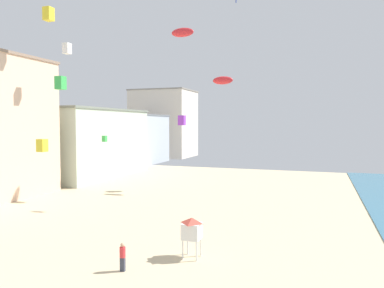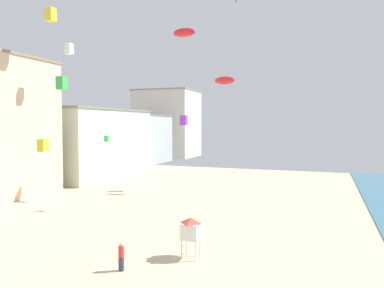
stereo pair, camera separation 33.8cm
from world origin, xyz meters
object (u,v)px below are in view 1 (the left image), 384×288
at_px(kite_yellow_box, 42,145).
at_px(kite_red_parafoil, 183,32).
at_px(kite_green_box_2, 60,83).
at_px(kite_red_parafoil_2, 223,80).
at_px(kite_flyer, 123,255).
at_px(kite_purple_box, 182,120).
at_px(kite_green_box, 104,139).
at_px(kite_yellow_box_2, 48,14).
at_px(lifeguard_stand, 192,229).
at_px(kite_white_box, 67,48).

height_order(kite_yellow_box, kite_red_parafoil, kite_red_parafoil).
height_order(kite_green_box_2, kite_red_parafoil_2, kite_red_parafoil_2).
bearing_deg(kite_flyer, kite_green_box_2, -111.17).
bearing_deg(kite_green_box_2, kite_red_parafoil, 64.73).
distance_m(kite_yellow_box, kite_green_box_2, 6.83).
bearing_deg(kite_purple_box, kite_green_box_2, -105.12).
bearing_deg(kite_green_box, kite_purple_box, 15.85).
relative_size(kite_red_parafoil, kite_yellow_box_2, 1.97).
bearing_deg(kite_green_box_2, kite_green_box, 109.00).
relative_size(kite_flyer, lifeguard_stand, 0.64).
bearing_deg(kite_red_parafoil, kite_green_box_2, -115.27).
height_order(kite_yellow_box, kite_yellow_box_2, kite_yellow_box_2).
height_order(kite_flyer, kite_green_box_2, kite_green_box_2).
bearing_deg(kite_flyer, kite_yellow_box_2, -113.12).
height_order(kite_white_box, kite_red_parafoil, kite_red_parafoil).
xyz_separation_m(kite_flyer, kite_red_parafoil_2, (-1.00, 26.36, 12.86)).
distance_m(kite_yellow_box_2, kite_red_parafoil_2, 20.87).
bearing_deg(kite_flyer, kite_green_box, -128.77).
distance_m(kite_green_box, kite_red_parafoil, 16.76).
height_order(kite_flyer, kite_purple_box, kite_purple_box).
xyz_separation_m(kite_purple_box, kite_red_parafoil, (1.62, -3.96, 9.98)).
height_order(kite_flyer, kite_red_parafoil, kite_red_parafoil).
xyz_separation_m(kite_purple_box, kite_red_parafoil_2, (5.16, 0.73, 4.93)).
xyz_separation_m(kite_purple_box, kite_green_box_2, (-4.66, -17.26, 3.10)).
relative_size(kite_yellow_box, kite_yellow_box_2, 0.71).
xyz_separation_m(kite_green_box_2, kite_yellow_box_2, (-5.56, 5.23, 7.86)).
height_order(kite_green_box, kite_green_box_2, kite_green_box_2).
xyz_separation_m(kite_purple_box, kite_yellow_box, (-3.07, -21.44, -2.06)).
xyz_separation_m(kite_flyer, kite_yellow_box_2, (-16.38, 13.60, 18.88)).
height_order(kite_green_box, kite_red_parafoil, kite_red_parafoil).
relative_size(kite_flyer, kite_green_box, 2.11).
height_order(kite_yellow_box, kite_red_parafoil_2, kite_red_parafoil_2).
height_order(kite_purple_box, kite_red_parafoil_2, kite_red_parafoil_2).
relative_size(kite_purple_box, kite_yellow_box, 1.30).
height_order(kite_yellow_box, kite_white_box, kite_white_box).
xyz_separation_m(kite_flyer, kite_green_box, (-15.81, 22.89, 5.56)).
relative_size(kite_flyer, kite_purple_box, 1.31).
xyz_separation_m(kite_green_box_2, kite_red_parafoil, (6.28, 13.30, 6.88)).
relative_size(lifeguard_stand, kite_purple_box, 2.03).
xyz_separation_m(kite_yellow_box_2, kite_red_parafoil_2, (15.38, 12.76, -6.03)).
distance_m(kite_purple_box, kite_red_parafoil, 10.85).
height_order(lifeguard_stand, kite_green_box_2, kite_green_box_2).
relative_size(kite_yellow_box, kite_green_box_2, 0.85).
xyz_separation_m(kite_green_box, kite_red_parafoil_2, (14.82, 3.47, 7.29)).
bearing_deg(kite_green_box_2, kite_flyer, -37.76).
bearing_deg(kite_purple_box, lifeguard_stand, -67.64).
distance_m(kite_green_box_2, kite_red_parafoil, 16.24).
bearing_deg(lifeguard_stand, kite_green_box_2, 151.22).
relative_size(kite_green_box_2, kite_red_parafoil_2, 0.44).
bearing_deg(kite_yellow_box_2, kite_yellow_box, -52.75).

